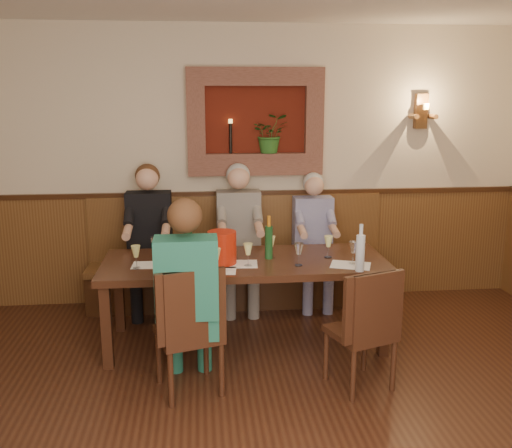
{
  "coord_description": "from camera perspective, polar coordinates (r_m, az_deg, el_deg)",
  "views": [
    {
      "loc": [
        -0.37,
        -2.78,
        2.14
      ],
      "look_at": [
        0.1,
        1.9,
        1.05
      ],
      "focal_mm": 40.0,
      "sensor_mm": 36.0,
      "label": 1
    }
  ],
  "objects": [
    {
      "name": "tasting_sheet_a",
      "position": [
        4.79,
        -10.52,
        -4.04
      ],
      "size": [
        0.3,
        0.22,
        0.0
      ],
      "primitive_type": "cube",
      "rotation": [
        0.0,
        0.0,
        -0.04
      ],
      "color": "white",
      "rests_on": "dining_table"
    },
    {
      "name": "water_bottle",
      "position": [
        4.59,
        10.39,
        -2.77
      ],
      "size": [
        0.09,
        0.09,
        0.38
      ],
      "rotation": [
        0.0,
        0.0,
        -0.3
      ],
      "color": "silver",
      "rests_on": "dining_table"
    },
    {
      "name": "tasting_sheet_b",
      "position": [
        4.74,
        -1.81,
        -4.02
      ],
      "size": [
        0.33,
        0.25,
        0.0
      ],
      "primitive_type": "cube",
      "rotation": [
        0.0,
        0.0,
        -0.07
      ],
      "color": "white",
      "rests_on": "dining_table"
    },
    {
      "name": "wine_bottle_green_a",
      "position": [
        4.85,
        1.3,
        -1.75
      ],
      "size": [
        0.07,
        0.07,
        0.37
      ],
      "rotation": [
        0.0,
        0.0,
        -0.14
      ],
      "color": "#19471E",
      "rests_on": "dining_table"
    },
    {
      "name": "wall_niche",
      "position": [
        5.77,
        0.36,
        9.72
      ],
      "size": [
        1.36,
        0.3,
        1.06
      ],
      "color": "#55170C",
      "rests_on": "ground"
    },
    {
      "name": "wainscoting",
      "position": [
        3.21,
        1.68,
        -15.94
      ],
      "size": [
        6.02,
        6.02,
        1.15
      ],
      "color": "brown",
      "rests_on": "ground"
    },
    {
      "name": "person_bench_right",
      "position": [
        5.81,
        5.79,
        -2.83
      ],
      "size": [
        0.39,
        0.48,
        1.36
      ],
      "color": "navy",
      "rests_on": "ground"
    },
    {
      "name": "person_bench_left",
      "position": [
        5.7,
        -10.58,
        -2.77
      ],
      "size": [
        0.44,
        0.54,
        1.47
      ],
      "color": "black",
      "rests_on": "ground"
    },
    {
      "name": "wine_glass_3",
      "position": [
        4.96,
        -4.93,
        -2.14
      ],
      "size": [
        0.08,
        0.08,
        0.19
      ],
      "primitive_type": null,
      "color": "white",
      "rests_on": "dining_table"
    },
    {
      "name": "wine_glass_2",
      "position": [
        4.6,
        -8.58,
        -3.45
      ],
      "size": [
        0.08,
        0.08,
        0.19
      ],
      "primitive_type": null,
      "color": "#E0E388",
      "rests_on": "dining_table"
    },
    {
      "name": "spittoon_bucket",
      "position": [
        4.73,
        -3.42,
        -2.36
      ],
      "size": [
        0.24,
        0.24,
        0.27
      ],
      "primitive_type": "cylinder",
      "rotation": [
        0.0,
        0.0,
        -0.01
      ],
      "color": "red",
      "rests_on": "dining_table"
    },
    {
      "name": "dining_table",
      "position": [
        4.87,
        -1.11,
        -4.46
      ],
      "size": [
        2.4,
        0.9,
        0.75
      ],
      "color": "#351B0F",
      "rests_on": "ground"
    },
    {
      "name": "wine_glass_10",
      "position": [
        4.72,
        -2.76,
        -2.9
      ],
      "size": [
        0.08,
        0.08,
        0.19
      ],
      "primitive_type": null,
      "color": "#E0E388",
      "rests_on": "dining_table"
    },
    {
      "name": "tasting_sheet_c",
      "position": [
        4.77,
        9.44,
        -4.07
      ],
      "size": [
        0.38,
        0.32,
        0.0
      ],
      "primitive_type": "cube",
      "rotation": [
        0.0,
        0.0,
        -0.34
      ],
      "color": "white",
      "rests_on": "dining_table"
    },
    {
      "name": "wine_glass_7",
      "position": [
        4.93,
        7.25,
        -2.27
      ],
      "size": [
        0.08,
        0.08,
        0.19
      ],
      "primitive_type": null,
      "color": "#E0E388",
      "rests_on": "dining_table"
    },
    {
      "name": "person_bench_mid",
      "position": [
        5.69,
        -1.68,
        -2.6
      ],
      "size": [
        0.43,
        0.53,
        1.46
      ],
      "color": "#595551",
      "rests_on": "ground"
    },
    {
      "name": "wine_bottle_green_b",
      "position": [
        4.86,
        -6.79,
        -1.71
      ],
      "size": [
        0.09,
        0.09,
        0.39
      ],
      "rotation": [
        0.0,
        0.0,
        -0.31
      ],
      "color": "#19471E",
      "rests_on": "dining_table"
    },
    {
      "name": "wine_glass_4",
      "position": [
        4.66,
        -0.8,
        -3.1
      ],
      "size": [
        0.08,
        0.08,
        0.19
      ],
      "primitive_type": null,
      "color": "#E0E388",
      "rests_on": "dining_table"
    },
    {
      "name": "wine_glass_9",
      "position": [
        4.53,
        -4.0,
        -3.61
      ],
      "size": [
        0.08,
        0.08,
        0.19
      ],
      "primitive_type": null,
      "color": "#E0E388",
      "rests_on": "dining_table"
    },
    {
      "name": "person_chair_front",
      "position": [
        4.15,
        -6.82,
        -8.79
      ],
      "size": [
        0.43,
        0.53,
        1.45
      ],
      "color": "#1B5661",
      "rests_on": "ground"
    },
    {
      "name": "tasting_sheet_d",
      "position": [
        4.57,
        -3.85,
        -4.68
      ],
      "size": [
        0.31,
        0.24,
        0.0
      ],
      "primitive_type": "cube",
      "rotation": [
        0.0,
        0.0,
        -0.1
      ],
      "color": "white",
      "rests_on": "dining_table"
    },
    {
      "name": "chair_near_right",
      "position": [
        4.37,
        10.46,
        -12.5
      ],
      "size": [
        0.53,
        0.53,
        0.93
      ],
      "rotation": [
        0.0,
        0.0,
        0.35
      ],
      "color": "#351B0F",
      "rests_on": "ground"
    },
    {
      "name": "wine_glass_0",
      "position": [
        4.69,
        -11.9,
        -3.26
      ],
      "size": [
        0.08,
        0.08,
        0.19
      ],
      "primitive_type": null,
      "color": "#E0E388",
      "rests_on": "dining_table"
    },
    {
      "name": "wine_glass_6",
      "position": [
        4.68,
        4.29,
        -3.05
      ],
      "size": [
        0.08,
        0.08,
        0.19
      ],
      "primitive_type": null,
      "color": "white",
      "rests_on": "dining_table"
    },
    {
      "name": "wine_glass_5",
      "position": [
        4.89,
        1.51,
        -2.31
      ],
      "size": [
        0.08,
        0.08,
        0.19
      ],
      "primitive_type": null,
      "color": "#E0E388",
      "rests_on": "dining_table"
    },
    {
      "name": "wine_glass_1",
      "position": [
        4.92,
        -10.04,
        -2.41
      ],
      "size": [
        0.08,
        0.08,
        0.19
      ],
      "primitive_type": null,
      "color": "white",
      "rests_on": "dining_table"
    },
    {
      "name": "wine_glass_8",
      "position": [
        4.78,
        9.69,
        -2.86
      ],
      "size": [
        0.08,
        0.08,
        0.19
      ],
      "primitive_type": null,
      "color": "white",
      "rests_on": "dining_table"
    },
    {
      "name": "room_shell",
      "position": [
        2.82,
        1.85,
        7.89
      ],
      "size": [
        6.04,
        6.04,
        2.82
      ],
      "color": "beige",
      "rests_on": "ground"
    },
    {
      "name": "chair_near_left",
      "position": [
        4.26,
        -6.63,
        -12.87
      ],
      "size": [
        0.54,
        0.54,
        0.98
      ],
      "rotation": [
        0.0,
        0.0,
        0.29
      ],
      "color": "#351B0F",
      "rests_on": "ground"
    },
    {
      "name": "bench",
      "position": [
        5.87,
        -1.85,
        -4.93
      ],
      "size": [
        3.0,
        0.45,
        1.11
      ],
      "color": "#381E0F",
      "rests_on": "ground"
    },
    {
      "name": "wall_sconce",
      "position": [
        6.15,
        16.22,
        10.7
      ],
      "size": [
        0.25,
        0.2,
        0.35
      ],
      "color": "brown",
      "rests_on": "ground"
    }
  ]
}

